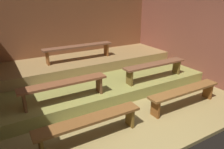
# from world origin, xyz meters

# --- Properties ---
(ground) EXTENTS (6.37, 5.16, 0.08)m
(ground) POSITION_xyz_m (0.00, 2.18, -0.04)
(ground) COLOR olive
(wall_back) EXTENTS (6.37, 0.06, 2.39)m
(wall_back) POSITION_xyz_m (0.00, 4.39, 1.19)
(wall_back) COLOR brown
(wall_back) RESTS_ON ground
(wall_right) EXTENTS (0.06, 5.16, 2.39)m
(wall_right) POSITION_xyz_m (2.81, 2.18, 1.19)
(wall_right) COLOR brown
(wall_right) RESTS_ON ground
(platform_lower) EXTENTS (5.57, 3.02, 0.28)m
(platform_lower) POSITION_xyz_m (0.00, 2.85, 0.14)
(platform_lower) COLOR olive
(platform_lower) RESTS_ON ground
(platform_middle) EXTENTS (5.57, 1.56, 0.28)m
(platform_middle) POSITION_xyz_m (0.00, 3.58, 0.43)
(platform_middle) COLOR olive
(platform_middle) RESTS_ON platform_lower
(bench_floor_left) EXTENTS (1.93, 0.29, 0.44)m
(bench_floor_left) POSITION_xyz_m (-1.17, 0.59, 0.36)
(bench_floor_left) COLOR brown
(bench_floor_left) RESTS_ON ground
(bench_floor_right) EXTENTS (1.93, 0.29, 0.44)m
(bench_floor_right) POSITION_xyz_m (1.17, 0.59, 0.36)
(bench_floor_right) COLOR brown
(bench_floor_right) RESTS_ON ground
(bench_lower_left) EXTENTS (1.86, 0.29, 0.44)m
(bench_lower_left) POSITION_xyz_m (-1.24, 1.70, 0.64)
(bench_lower_left) COLOR brown
(bench_lower_left) RESTS_ON platform_lower
(bench_lower_right) EXTENTS (1.86, 0.29, 0.44)m
(bench_lower_right) POSITION_xyz_m (1.24, 1.70, 0.64)
(bench_lower_right) COLOR brown
(bench_lower_right) RESTS_ON platform_lower
(bench_middle_center) EXTENTS (2.11, 0.29, 0.44)m
(bench_middle_center) POSITION_xyz_m (-0.19, 3.48, 0.93)
(bench_middle_center) COLOR brown
(bench_middle_center) RESTS_ON platform_middle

